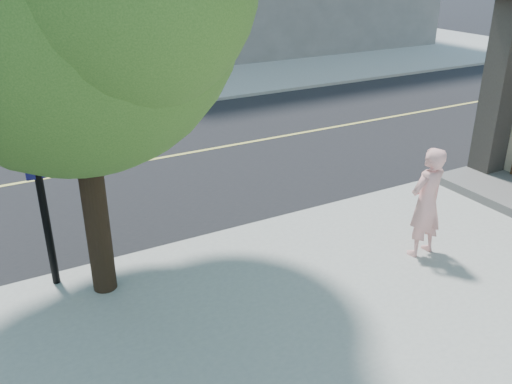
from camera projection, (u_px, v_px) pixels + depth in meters
ground at (38, 283)px, 8.74m from camera, size 140.00×140.00×0.00m
road_ew at (5, 186)px, 12.33m from camera, size 140.00×9.00×0.01m
sidewalk_ne at (220, 40)px, 31.88m from camera, size 29.00×25.00×0.12m
man_on_phone at (426, 203)px, 9.00m from camera, size 0.73×0.52×1.90m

